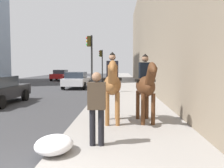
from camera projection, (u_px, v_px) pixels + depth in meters
mounted_horse_near at (112, 84)px, 7.95m from camera, size 2.15×0.62×2.29m
mounted_horse_far at (146, 85)px, 8.03m from camera, size 2.15×0.72×2.25m
pedestrian_greeting at (97, 104)px, 5.68m from camera, size 0.26×0.40×1.70m
car_near_lane at (77, 80)px, 21.75m from camera, size 4.52×2.08×1.44m
car_far_lane at (60, 75)px, 33.51m from camera, size 4.13×2.03×1.44m
traffic_light_near_curb at (90, 55)px, 16.77m from camera, size 0.20×0.44×4.02m
traffic_light_far_curb at (101, 61)px, 27.25m from camera, size 0.20×0.44×3.72m
snow_pile_near at (54, 144)px, 5.25m from camera, size 1.04×0.80×0.36m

